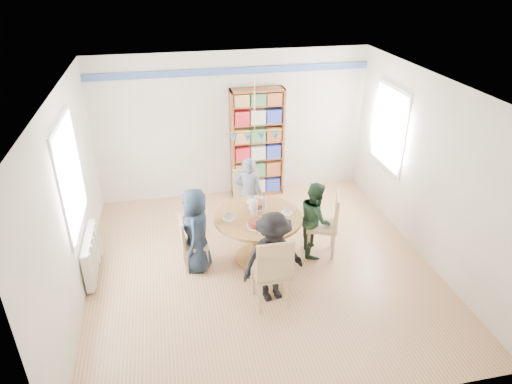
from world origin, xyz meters
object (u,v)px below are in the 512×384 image
object	(u,v)px
dining_table	(258,227)
bookshelf	(257,144)
chair_far	(247,197)
chair_right	(328,222)
chair_near	(273,270)
person_near	(273,258)
person_far	(249,193)
radiator	(92,255)
chair_left	(190,241)
person_right	(315,218)
person_left	(196,230)

from	to	relation	value
dining_table	bookshelf	xyz separation A→B (m)	(0.43, 2.13, 0.46)
chair_far	bookshelf	bearing A→B (deg)	69.64
dining_table	chair_right	bearing A→B (deg)	-3.25
dining_table	chair_far	distance (m)	1.00
chair_near	person_near	distance (m)	0.18
chair_near	person_far	xyz separation A→B (m)	(0.07, 2.00, 0.06)
dining_table	chair_right	size ratio (longest dim) A/B	1.28
dining_table	bookshelf	size ratio (longest dim) A/B	0.63
radiator	chair_near	bearing A→B (deg)	-26.22
chair_left	chair_near	distance (m)	1.45
radiator	bookshelf	distance (m)	3.56
radiator	person_right	xyz separation A→B (m)	(3.30, -0.08, 0.25)
chair_near	person_far	distance (m)	2.00
radiator	chair_near	world-z (taller)	chair_near
chair_right	person_right	world-z (taller)	person_right
chair_left	chair_near	size ratio (longest dim) A/B	0.79
dining_table	person_near	size ratio (longest dim) A/B	0.99
person_far	person_left	bearing A→B (deg)	64.64
dining_table	person_far	xyz separation A→B (m)	(0.03, 0.92, 0.09)
dining_table	bookshelf	world-z (taller)	bookshelf
chair_left	person_far	xyz separation A→B (m)	(1.05, 0.93, 0.18)
person_far	chair_near	bearing A→B (deg)	107.33
radiator	chair_left	bearing A→B (deg)	-4.20
person_left	chair_left	bearing A→B (deg)	-94.58
person_right	person_near	distance (m)	1.28
chair_far	person_right	bearing A→B (deg)	-48.57
chair_near	person_far	world-z (taller)	person_far
radiator	chair_right	size ratio (longest dim) A/B	0.98
radiator	bookshelf	xyz separation A→B (m)	(2.84, 2.04, 0.66)
chair_right	person_right	xyz separation A→B (m)	(-0.18, 0.07, 0.04)
person_right	dining_table	bearing A→B (deg)	101.09
person_far	dining_table	bearing A→B (deg)	107.31
person_far	person_near	xyz separation A→B (m)	(-0.03, -1.84, 0.01)
dining_table	chair_right	world-z (taller)	chair_right
bookshelf	chair_left	bearing A→B (deg)	-124.10
chair_left	bookshelf	distance (m)	2.65
chair_far	bookshelf	world-z (taller)	bookshelf
chair_left	person_left	distance (m)	0.21
chair_right	bookshelf	xyz separation A→B (m)	(-0.64, 2.19, 0.45)
dining_table	person_far	bearing A→B (deg)	87.86
radiator	dining_table	distance (m)	2.42
radiator	person_left	size ratio (longest dim) A/B	0.78
person_right	person_near	world-z (taller)	person_near
person_left	bookshelf	bearing A→B (deg)	156.59
chair_left	radiator	bearing A→B (deg)	175.80
chair_far	bookshelf	distance (m)	1.29
dining_table	chair_left	distance (m)	1.02
chair_far	person_far	bearing A→B (deg)	-74.02
person_near	chair_near	bearing A→B (deg)	-115.57
person_left	radiator	bearing A→B (deg)	-86.36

